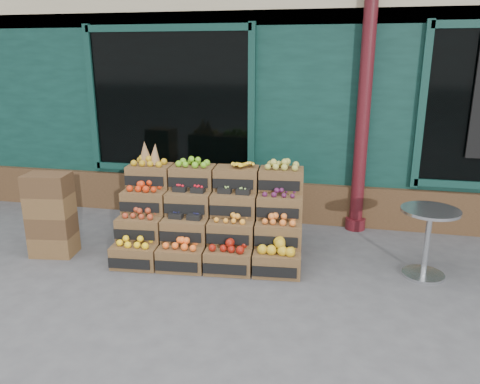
# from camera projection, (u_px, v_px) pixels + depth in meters

# --- Properties ---
(ground) EXTENTS (60.00, 60.00, 0.00)m
(ground) POSITION_uv_depth(u_px,v_px,m) (244.00, 286.00, 5.08)
(ground) COLOR #49494C
(ground) RESTS_ON ground
(shop_facade) EXTENTS (12.00, 6.24, 4.80)m
(shop_facade) POSITION_uv_depth(u_px,v_px,m) (299.00, 55.00, 9.19)
(shop_facade) COLOR #0E312A
(shop_facade) RESTS_ON ground
(crate_display) EXTENTS (2.29, 1.27, 1.38)m
(crate_display) POSITION_uv_depth(u_px,v_px,m) (211.00, 222.00, 5.78)
(crate_display) COLOR brown
(crate_display) RESTS_ON ground
(spare_crates) EXTENTS (0.56, 0.43, 1.04)m
(spare_crates) POSITION_uv_depth(u_px,v_px,m) (51.00, 215.00, 5.75)
(spare_crates) COLOR brown
(spare_crates) RESTS_ON ground
(bistro_table) EXTENTS (0.63, 0.63, 0.80)m
(bistro_table) POSITION_uv_depth(u_px,v_px,m) (428.00, 235.00, 5.17)
(bistro_table) COLOR silver
(bistro_table) RESTS_ON ground
(shopkeeper) EXTENTS (0.76, 0.52, 2.01)m
(shopkeeper) POSITION_uv_depth(u_px,v_px,m) (198.00, 142.00, 7.85)
(shopkeeper) COLOR #154B1E
(shopkeeper) RESTS_ON ground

